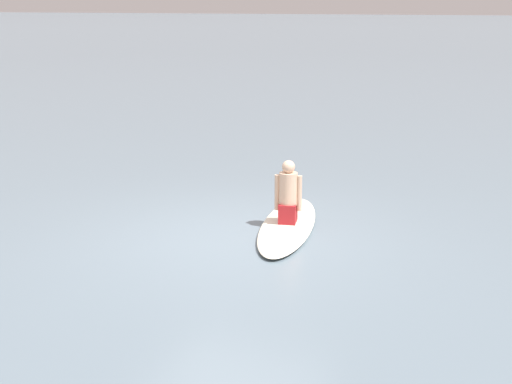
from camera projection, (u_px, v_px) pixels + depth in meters
ground_plane at (233, 238)px, 9.71m from camera, size 400.00×400.00×0.00m
surfboard at (288, 225)px, 10.12m from camera, size 1.39×2.95×0.09m
person_paddler at (288, 194)px, 10.00m from camera, size 0.40×0.35×0.91m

